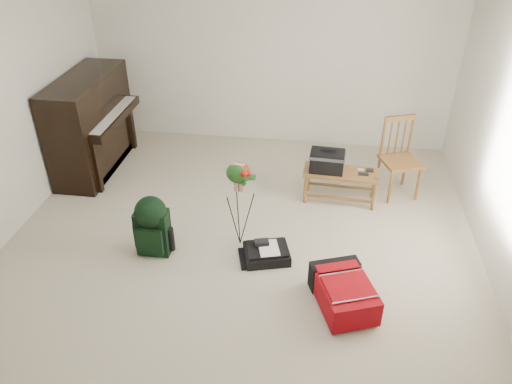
% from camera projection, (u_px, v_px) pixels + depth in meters
% --- Properties ---
extents(floor, '(5.00, 5.50, 0.01)m').
position_uv_depth(floor, '(237.00, 256.00, 5.18)').
color(floor, '#BFB79A').
rests_on(floor, ground).
extents(ceiling, '(5.00, 5.50, 0.01)m').
position_uv_depth(ceiling, '(231.00, 5.00, 3.83)').
color(ceiling, white).
rests_on(ceiling, wall_back).
extents(wall_back, '(5.00, 0.04, 2.50)m').
position_uv_depth(wall_back, '(271.00, 57.00, 6.80)').
color(wall_back, silver).
rests_on(wall_back, floor).
extents(piano, '(0.71, 1.50, 1.25)m').
position_uv_depth(piano, '(92.00, 126.00, 6.45)').
color(piano, black).
rests_on(piano, floor).
extents(bench, '(0.90, 0.40, 0.68)m').
position_uv_depth(bench, '(332.00, 165.00, 5.83)').
color(bench, brown).
rests_on(bench, floor).
extents(dining_chair, '(0.54, 0.54, 0.97)m').
position_uv_depth(dining_chair, '(401.00, 159.00, 5.97)').
color(dining_chair, brown).
rests_on(dining_chair, floor).
extents(red_suitcase, '(0.66, 0.80, 0.29)m').
position_uv_depth(red_suitcase, '(344.00, 289.00, 4.55)').
color(red_suitcase, '#A30713').
rests_on(red_suitcase, floor).
extents(black_duffel, '(0.53, 0.47, 0.19)m').
position_uv_depth(black_duffel, '(267.00, 253.00, 5.12)').
color(black_duffel, black).
rests_on(black_duffel, floor).
extents(green_backpack, '(0.33, 0.32, 0.66)m').
position_uv_depth(green_backpack, '(152.00, 223.00, 5.05)').
color(green_backpack, black).
rests_on(green_backpack, floor).
extents(flower_stand, '(0.36, 0.36, 1.01)m').
position_uv_depth(flower_stand, '(239.00, 205.00, 5.10)').
color(flower_stand, black).
rests_on(flower_stand, floor).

